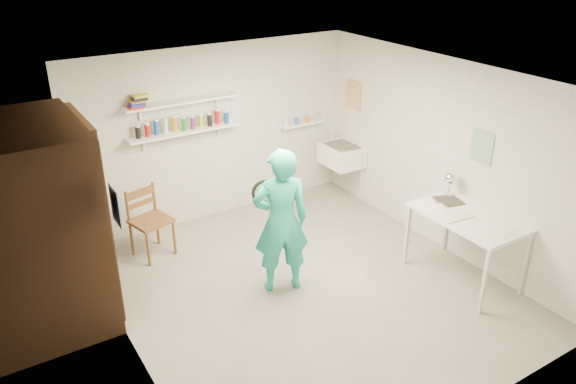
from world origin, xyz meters
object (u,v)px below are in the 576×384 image
wall_clock (265,193)px  wooden_chair (151,221)px  work_table (464,247)px  man (281,222)px  belfast_sink (342,155)px  desk_lamp (451,178)px

wall_clock → wooden_chair: (-0.92, 1.24, -0.65)m
wall_clock → work_table: size_ratio=0.24×
man → wall_clock: 0.36m
man → wall_clock: bearing=-52.8°
belfast_sink → man: man is taller
desk_lamp → wooden_chair: bearing=148.0°
man → work_table: (1.88, -0.96, -0.43)m
belfast_sink → wall_clock: 2.48m
man → wooden_chair: bearing=-37.2°
work_table → desk_lamp: 0.83m
man → work_table: man is taller
belfast_sink → wall_clock: bearing=-147.2°
wooden_chair → man: bearing=-70.2°
belfast_sink → wooden_chair: (-2.97, -0.08, -0.23)m
wooden_chair → work_table: (2.86, -2.41, -0.06)m
work_table → desk_lamp: desk_lamp is taller
wall_clock → wooden_chair: wall_clock is taller
wall_clock → wooden_chair: bearing=145.0°
wooden_chair → desk_lamp: 3.66m
belfast_sink → work_table: (-0.11, -2.49, -0.29)m
man → wooden_chair: (-0.99, 1.45, -0.37)m
wall_clock → desk_lamp: 2.25m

